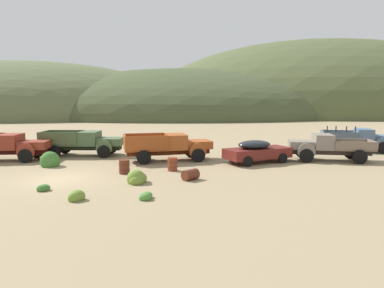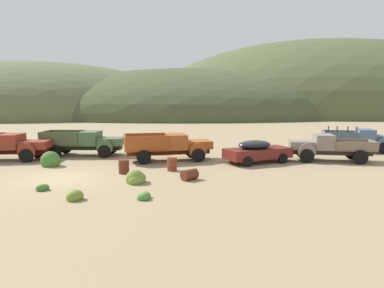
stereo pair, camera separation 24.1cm
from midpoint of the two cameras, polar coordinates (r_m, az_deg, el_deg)
ground_plane at (r=20.66m, az=-20.63°, el=-5.38°), size 300.00×300.00×0.00m
hill_distant at (r=96.62m, az=-24.95°, el=4.19°), size 86.25×54.27×26.80m
hill_far_left at (r=93.24m, az=0.49°, el=4.79°), size 95.63×63.20×24.09m
hill_far_right at (r=114.50m, az=20.78°, el=4.81°), size 109.98×81.40×42.57m
truck_rust_red at (r=28.20m, az=-27.57°, el=-0.30°), size 6.54×2.54×1.91m
truck_weathered_green at (r=28.16m, az=-16.32°, el=0.24°), size 6.34×2.98×1.91m
truck_oxide_orange at (r=24.94m, az=-2.71°, el=-0.37°), size 6.39×3.09×1.91m
car_oxblood at (r=24.52m, az=11.24°, el=-1.12°), size 5.19×3.30×1.57m
truck_primer_gray at (r=26.50m, az=21.08°, el=-0.48°), size 5.98×3.39×1.89m
truck_chalk_blue at (r=32.46m, az=26.49°, el=0.64°), size 5.97×3.92×2.16m
oil_drum_spare at (r=19.06m, az=-0.05°, el=-5.04°), size 1.06×1.01×0.59m
oil_drum_foreground at (r=21.45m, az=-2.97°, el=-3.31°), size 0.64×0.64×0.82m
oil_drum_by_truck at (r=21.00m, az=-10.78°, el=-3.65°), size 0.66×0.66×0.83m
bush_front_left at (r=24.63m, az=-21.93°, el=-2.69°), size 1.25×1.13×1.27m
bush_near_barrel at (r=18.42m, az=-22.94°, el=-6.68°), size 0.62×0.56×0.40m
bush_lone_scrub at (r=18.64m, az=-8.81°, el=-5.64°), size 1.05×1.19×0.93m
bush_front_right at (r=16.23m, az=-18.28°, el=-8.17°), size 0.72×0.74×0.58m
bush_between_trucks at (r=15.74m, az=-7.42°, el=-8.52°), size 0.60×0.80×0.41m
bush_back_edge at (r=27.94m, az=-5.17°, el=-1.10°), size 1.16×1.18×1.15m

